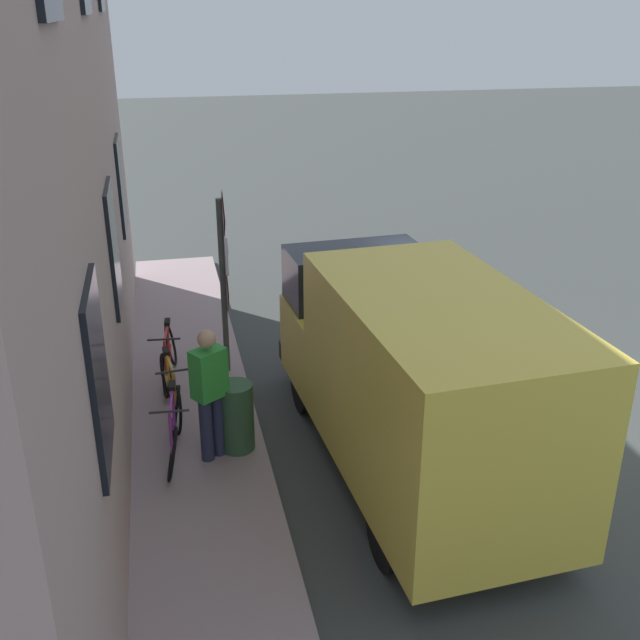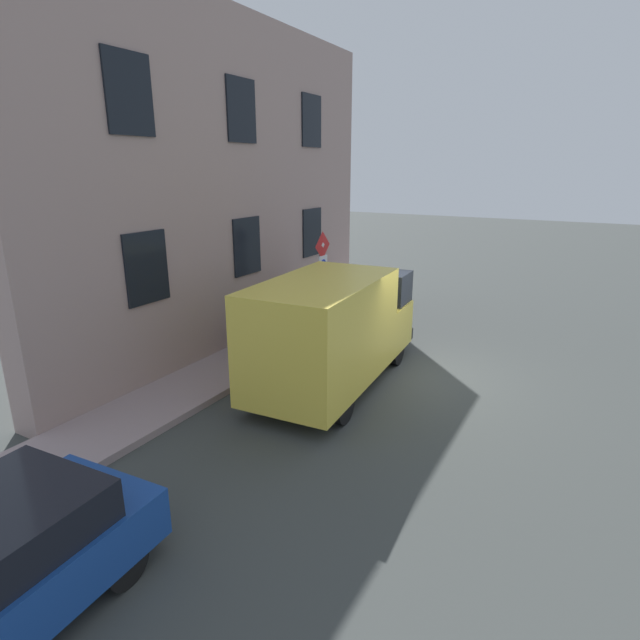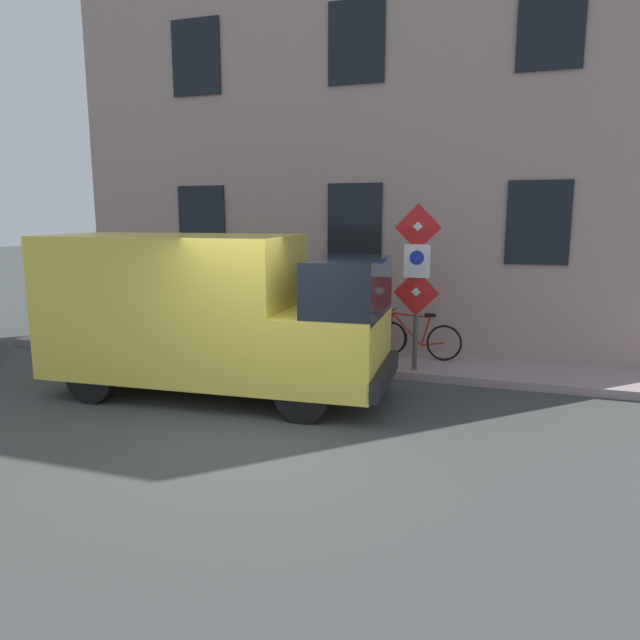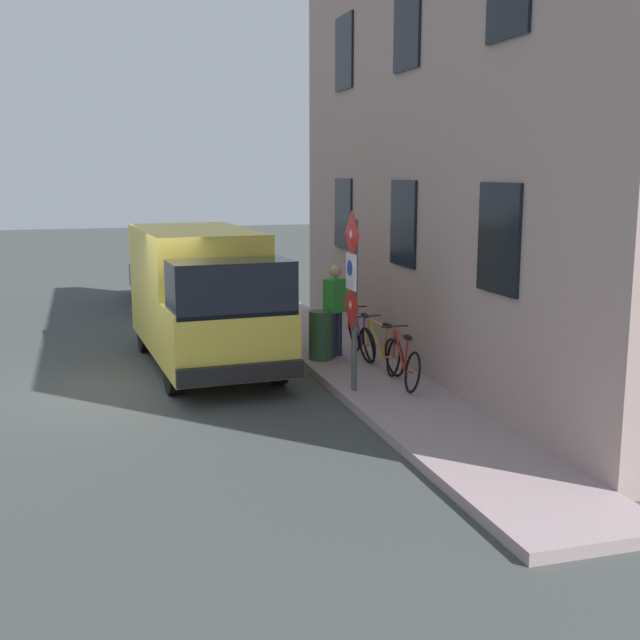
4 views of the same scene
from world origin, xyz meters
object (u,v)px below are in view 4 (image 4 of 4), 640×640
parked_hatchback (170,276)px  pedestrian (335,308)px  bicycle_red (403,362)px  bicycle_purple (361,337)px  litter_bin (321,335)px  bicycle_orange (380,349)px  sign_post_stacked (352,283)px  delivery_van (203,295)px

parked_hatchback → pedestrian: (2.21, -8.06, 0.34)m
bicycle_red → bicycle_purple: 2.06m
bicycle_purple → litter_bin: 0.78m
bicycle_orange → bicycle_purple: bearing=-6.1°
sign_post_stacked → bicycle_orange: bearing=51.4°
pedestrian → litter_bin: (-0.31, -0.13, -0.48)m
delivery_van → parked_hatchback: (0.16, 7.50, -0.60)m
bicycle_red → pedestrian: 2.33m
litter_bin → bicycle_purple: bearing=-1.4°
bicycle_purple → delivery_van: bearing=80.3°
pedestrian → sign_post_stacked: bearing=135.3°
sign_post_stacked → pedestrian: sign_post_stacked is taller
sign_post_stacked → bicycle_red: size_ratio=1.59×
bicycle_orange → pedestrian: (-0.46, 1.19, 0.56)m
bicycle_purple → pedestrian: bearing=76.0°
bicycle_red → sign_post_stacked: bearing=102.8°
bicycle_red → pedestrian: (-0.46, 2.22, 0.56)m
sign_post_stacked → litter_bin: (0.15, 2.21, -1.26)m
pedestrian → parked_hatchback: bearing=-18.1°
litter_bin → pedestrian: bearing=23.1°
delivery_van → bicycle_orange: 3.42m
bicycle_red → bicycle_purple: size_ratio=1.00×
sign_post_stacked → bicycle_red: (0.92, 0.12, -1.34)m
pedestrian → bicycle_red: bearing=158.3°
sign_post_stacked → bicycle_orange: sign_post_stacked is taller
parked_hatchback → sign_post_stacked: bearing=-173.6°
delivery_van → bicycle_red: (2.83, -2.78, -0.82)m
parked_hatchback → pedestrian: size_ratio=2.38×
bicycle_red → litter_bin: size_ratio=1.91×
sign_post_stacked → bicycle_purple: bearing=67.1°
sign_post_stacked → bicycle_orange: 2.00m
parked_hatchback → bicycle_orange: size_ratio=2.39×
bicycle_orange → litter_bin: 1.31m
bicycle_red → bicycle_orange: (-0.00, 1.03, 0.00)m
parked_hatchback → bicycle_red: 10.62m
sign_post_stacked → bicycle_red: bearing=7.7°
litter_bin → delivery_van: bearing=161.4°
bicycle_red → bicycle_purple: bearing=5.1°
sign_post_stacked → litter_bin: size_ratio=3.03×
sign_post_stacked → delivery_van: (-1.91, 2.90, -0.52)m
sign_post_stacked → parked_hatchback: bearing=99.5°
delivery_van → litter_bin: bearing=67.8°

